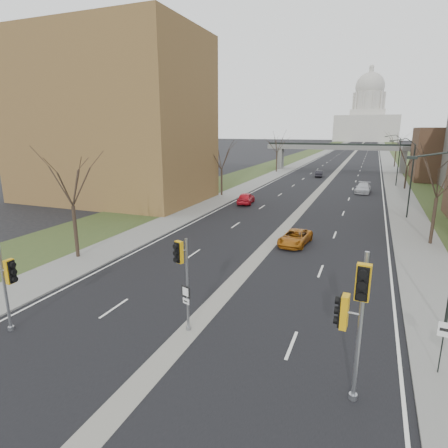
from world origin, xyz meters
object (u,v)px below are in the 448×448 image
Objects in this scene: car_left_near at (246,198)px; car_right_mid at (363,188)px; signal_pole_left at (0,266)px; speed_limit_sign at (443,338)px; car_right_near at (295,237)px; car_left_far at (319,174)px; signal_pole_right at (355,308)px; signal_pole_median at (183,269)px.

car_left_near is 20.83m from car_right_mid.
signal_pole_left is 19.62m from speed_limit_sign.
car_right_near is at bearing 114.45° from car_left_near.
car_left_far is at bearing 119.84° from car_right_mid.
car_left_near is 0.86× the size of car_right_mid.
speed_limit_sign is at bearing 113.56° from car_left_near.
signal_pole_right reaches higher than car_right_near.
car_right_near is (9.72, -15.79, -0.14)m from car_left_near.
signal_pole_right is 37.69m from car_left_near.
car_right_near is (-5.55, 18.53, -3.14)m from signal_pole_right.
car_left_far is (-10.18, 67.38, -3.13)m from signal_pole_right.
car_left_near is at bearing 126.17° from speed_limit_sign.
signal_pole_median is 1.04× the size of car_right_near.
signal_pole_left is 1.13× the size of signal_pole_median.
signal_pole_left is 0.93× the size of signal_pole_right.
car_right_near is at bearing 111.09° from signal_pole_right.
car_right_near is (10.18, 19.64, -2.88)m from signal_pole_left.
car_left_far is (-13.55, 64.42, -1.02)m from speed_limit_sign.
car_left_near is (-15.28, 34.32, -3.01)m from signal_pole_right.
signal_pole_left reaches higher than car_right_near.
car_right_mid is (14.30, 15.14, -0.01)m from car_left_near.
signal_pole_median reaches higher than car_right_near.
car_left_near is 1.15× the size of car_left_far.
speed_limit_sign is 65.84m from car_left_far.
car_right_mid is (-4.34, 46.50, -0.90)m from speed_limit_sign.
speed_limit_sign reaches higher than car_right_mid.
signal_pole_left is 1.17× the size of car_right_near.
signal_pole_right is at bearing 3.25° from signal_pole_left.
car_right_mid is at bearing 87.22° from car_right_near.
signal_pole_right reaches higher than signal_pole_median.
signal_pole_median is at bearing 95.90° from car_left_near.
speed_limit_sign reaches higher than car_left_far.
signal_pole_median is 8.09m from signal_pole_right.
car_right_mid is at bearing 72.95° from signal_pole_left.
signal_pole_median is at bearing 169.22° from signal_pole_right.
car_right_near is at bearing -95.78° from car_right_mid.
signal_pole_left reaches higher than signal_pole_median.
car_left_near is 0.99× the size of car_right_near.
car_left_near reaches higher than car_right_near.
signal_pole_left is 68.77m from car_left_far.
car_left_far is 20.15m from car_right_mid.
car_left_near is at bearing 127.26° from car_right_near.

